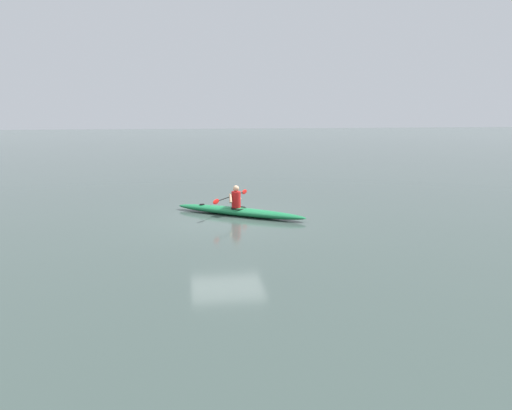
# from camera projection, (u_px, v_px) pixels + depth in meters

# --- Properties ---
(ground_plane) EXTENTS (160.00, 160.00, 0.00)m
(ground_plane) POSITION_uv_depth(u_px,v_px,m) (227.00, 219.00, 15.85)
(ground_plane) COLOR #384742
(kayak) EXTENTS (4.49, 3.27, 0.28)m
(kayak) POSITION_uv_depth(u_px,v_px,m) (239.00, 212.00, 16.33)
(kayak) COLOR #19723F
(kayak) RESTS_ON ground
(kayaker) EXTENTS (1.42, 2.10, 0.78)m
(kayaker) POSITION_uv_depth(u_px,v_px,m) (235.00, 198.00, 16.28)
(kayaker) COLOR red
(kayaker) RESTS_ON kayak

